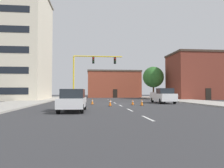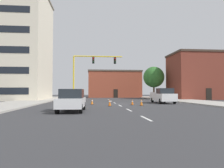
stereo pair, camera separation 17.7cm
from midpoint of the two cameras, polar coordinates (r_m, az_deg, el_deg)
ground_plane at (r=25.98m, az=1.23°, el=-5.53°), size 160.00×160.00×0.00m
sidewalk_left at (r=35.01m, az=-21.17°, el=-4.40°), size 6.00×56.00×0.14m
sidewalk_right at (r=37.20m, az=19.04°, el=-4.28°), size 6.00×56.00×0.14m
lane_stripe_seg_0 at (r=12.26m, az=9.40°, el=-9.28°), size 0.16×2.40×0.01m
lane_stripe_seg_1 at (r=17.60m, az=4.66°, el=-7.12°), size 0.16×2.40×0.01m
lane_stripe_seg_2 at (r=23.01m, az=2.16°, el=-5.95°), size 0.16×2.40×0.01m
lane_stripe_seg_3 at (r=28.46m, az=0.61°, el=-5.23°), size 0.16×2.40×0.01m
lane_stripe_seg_4 at (r=33.93m, az=-0.43°, el=-4.73°), size 0.16×2.40×0.01m
lane_stripe_seg_5 at (r=39.40m, az=-1.18°, el=-4.37°), size 0.16×2.40×0.01m
building_tall_left at (r=44.58m, az=-27.13°, el=9.18°), size 15.05×13.18×20.20m
building_brick_center at (r=58.17m, az=0.23°, el=-0.09°), size 14.27×10.10×7.22m
building_row_right at (r=46.38m, az=22.24°, el=2.00°), size 10.89×8.37×9.49m
traffic_signal_gantry at (r=30.51m, az=-8.87°, el=-0.91°), size 8.01×1.20×6.83m
tree_right_far at (r=46.40m, az=11.19°, el=1.87°), size 4.57×4.57×7.05m
pickup_truck_white at (r=28.61m, az=13.64°, el=-3.20°), size 2.08×5.43×1.99m
sedan_white_near_left at (r=16.47m, az=-11.00°, el=-4.35°), size 1.99×4.56×1.74m
traffic_cone_roadside_a at (r=22.10m, az=-0.75°, el=-5.14°), size 0.36×0.36×0.77m
traffic_cone_roadside_b at (r=24.23m, az=5.50°, el=-4.98°), size 0.36×0.36×0.67m
traffic_cone_roadside_c at (r=25.02m, az=-5.63°, el=-4.85°), size 0.36×0.36×0.71m
traffic_cone_roadside_d at (r=23.13m, az=7.98°, el=-4.99°), size 0.36×0.36×0.77m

